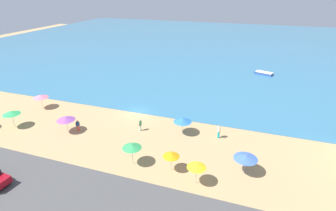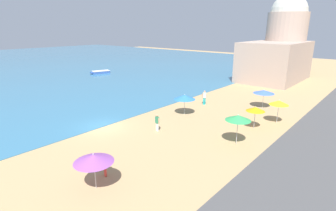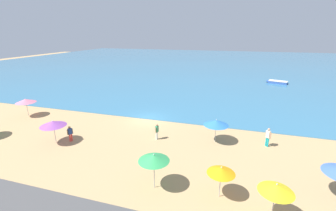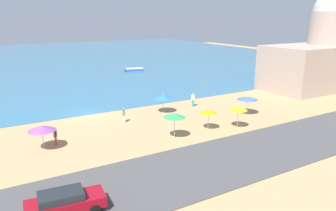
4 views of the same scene
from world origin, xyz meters
name	(u,v)px [view 2 (image 2 of 4)]	position (x,y,z in m)	size (l,w,h in m)	color
ground_plane	(103,127)	(0.00, 0.00, 0.00)	(160.00, 160.00, 0.00)	tan
coastal_road	(300,205)	(0.00, -18.00, 0.03)	(80.00, 8.00, 0.06)	#4A4949
beach_umbrella_0	(185,97)	(8.33, -3.64, 2.00)	(2.37, 2.37, 2.32)	#B2B2B7
beach_umbrella_1	(94,158)	(-6.34, -8.16, 1.99)	(2.37, 2.37, 2.30)	#B2B2B7
beach_umbrella_2	(264,92)	(16.65, -9.22, 1.97)	(2.47, 2.47, 2.24)	#B2B2B7
beach_umbrella_5	(256,109)	(9.31, -11.32, 1.96)	(1.77, 1.77, 2.23)	#B2B2B7
beach_umbrella_6	(238,118)	(5.00, -11.66, 2.31)	(2.09, 2.09, 2.61)	#B2B2B7
beach_umbrella_7	(279,103)	(12.27, -12.46, 2.17)	(1.90, 1.90, 2.46)	#B2B2B7
bather_0	(157,122)	(2.76, -4.71, 0.92)	(0.28, 0.56, 1.65)	white
bather_1	(105,164)	(-5.15, -7.48, 0.88)	(0.35, 0.53, 1.57)	#F0463B
bather_2	(204,97)	(13.05, -3.19, 1.03)	(0.44, 0.42, 1.82)	#13A7AE
skiff_nearshore	(100,72)	(18.33, 26.33, 0.32)	(4.14, 2.71, 0.54)	#375BA7
harbor_fortress	(280,48)	(37.27, -3.83, 5.65)	(15.45, 8.96, 15.30)	tan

